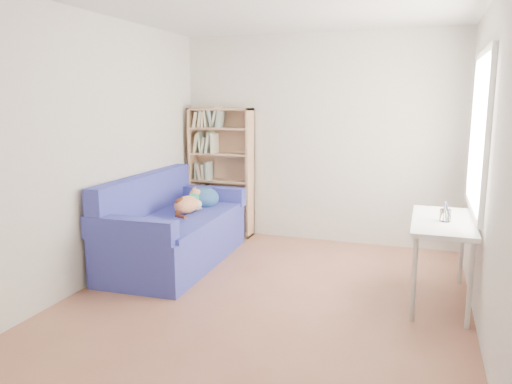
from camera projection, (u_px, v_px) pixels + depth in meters
ground at (270, 295)px, 4.63m from camera, size 4.00×4.00×0.00m
room_shell at (283, 117)px, 4.33m from camera, size 3.54×4.04×2.62m
sofa at (173, 230)px, 5.53m from camera, size 1.00×2.00×0.97m
bookshelf at (221, 177)px, 6.61m from camera, size 0.84×0.26×1.68m
desk at (442, 229)px, 4.39m from camera, size 0.52×1.13×0.75m
pen_cup at (445, 214)px, 4.30m from camera, size 0.09×0.09×0.18m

